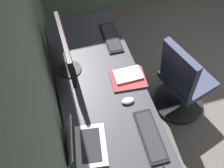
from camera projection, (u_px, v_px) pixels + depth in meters
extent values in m
cube|color=slate|center=(32.00, 66.00, 1.36)|extent=(4.71, 0.10, 2.60)
cube|color=#38383D|center=(106.00, 102.00, 1.90)|extent=(2.21, 0.72, 0.03)
cylinder|color=silver|center=(107.00, 40.00, 2.82)|extent=(0.05, 0.05, 0.70)
cylinder|color=silver|center=(58.00, 50.00, 2.73)|extent=(0.05, 0.05, 0.70)
cube|color=#38383D|center=(99.00, 107.00, 2.29)|extent=(0.40, 0.50, 0.69)
cube|color=silver|center=(124.00, 101.00, 2.34)|extent=(0.37, 0.01, 0.61)
cylinder|color=black|center=(70.00, 69.00, 2.07)|extent=(0.20, 0.20, 0.01)
cylinder|color=black|center=(69.00, 65.00, 2.03)|extent=(0.04, 0.04, 0.10)
cube|color=black|center=(65.00, 49.00, 1.86)|extent=(0.58, 0.04, 0.30)
cube|color=#330F14|center=(67.00, 49.00, 1.86)|extent=(0.53, 0.02, 0.26)
cube|color=silver|center=(91.00, 145.00, 1.67)|extent=(0.35, 0.26, 0.01)
cube|color=#262628|center=(91.00, 145.00, 1.66)|extent=(0.27, 0.18, 0.00)
cube|color=silver|center=(68.00, 143.00, 1.57)|extent=(0.33, 0.12, 0.20)
cube|color=#4C1960|center=(68.00, 143.00, 1.57)|extent=(0.29, 0.11, 0.17)
cube|color=black|center=(150.00, 136.00, 1.71)|extent=(0.43, 0.16, 0.02)
cube|color=#2D2D30|center=(151.00, 135.00, 1.70)|extent=(0.38, 0.13, 0.00)
cube|color=black|center=(111.00, 37.00, 2.30)|extent=(0.42, 0.15, 0.02)
cube|color=#2D2D30|center=(111.00, 37.00, 2.29)|extent=(0.38, 0.12, 0.00)
ellipsoid|color=silver|center=(128.00, 101.00, 1.87)|extent=(0.06, 0.10, 0.03)
cube|color=#B2383D|center=(128.00, 79.00, 2.01)|extent=(0.26, 0.31, 0.02)
cube|color=beige|center=(128.00, 75.00, 2.01)|extent=(0.15, 0.24, 0.02)
cube|color=#383D56|center=(188.00, 80.00, 2.35)|extent=(0.54, 0.52, 0.07)
cube|color=#383D56|center=(178.00, 71.00, 2.05)|extent=(0.42, 0.23, 0.50)
cylinder|color=black|center=(183.00, 92.00, 2.52)|extent=(0.05, 0.05, 0.37)
cylinder|color=black|center=(178.00, 101.00, 2.69)|extent=(0.56, 0.56, 0.03)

